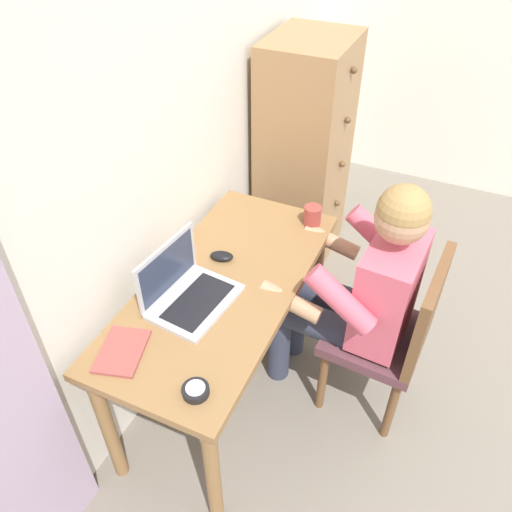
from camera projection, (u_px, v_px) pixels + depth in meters
name	position (u px, v px, depth m)	size (l,w,h in m)	color
wall_back	(161.00, 120.00, 1.97)	(4.80, 0.05, 2.50)	silver
desk	(224.00, 301.00, 2.12)	(1.25, 0.58, 0.71)	olive
dresser	(304.00, 156.00, 2.94)	(0.54, 0.46, 1.33)	#9E754C
chair	(394.00, 332.00, 2.16)	(0.45, 0.43, 0.86)	brown
person_seated	(358.00, 287.00, 2.11)	(0.55, 0.60, 1.18)	#33384C
laptop	(186.00, 290.00, 1.95)	(0.37, 0.29, 0.24)	#B7BABF
computer_mouse	(222.00, 256.00, 2.16)	(0.06, 0.10, 0.03)	black
desk_clock	(196.00, 391.00, 1.64)	(0.09, 0.09, 0.03)	black
notebook_pad	(122.00, 351.00, 1.78)	(0.21, 0.15, 0.01)	#994742
coffee_mug	(313.00, 215.00, 2.33)	(0.12, 0.08, 0.09)	#9E3D38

